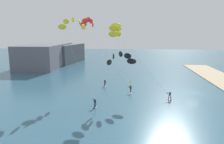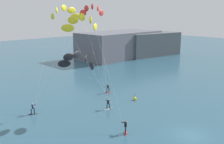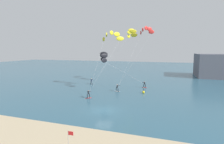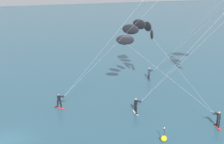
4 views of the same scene
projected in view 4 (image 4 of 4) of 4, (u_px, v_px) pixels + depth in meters
The scene contains 3 objects.
ground_plane at pixel (5, 142), 27.39m from camera, with size 240.00×240.00×0.00m, color #2D566B.
kitesurfer_mid_water at pixel (142, 34), 34.63m from camera, with size 12.33×7.62×9.31m.
marker_buoy at pixel (164, 138), 27.36m from camera, with size 0.56×0.56×1.38m.
Camera 4 is at (25.93, 1.07, 14.34)m, focal length 49.51 mm.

